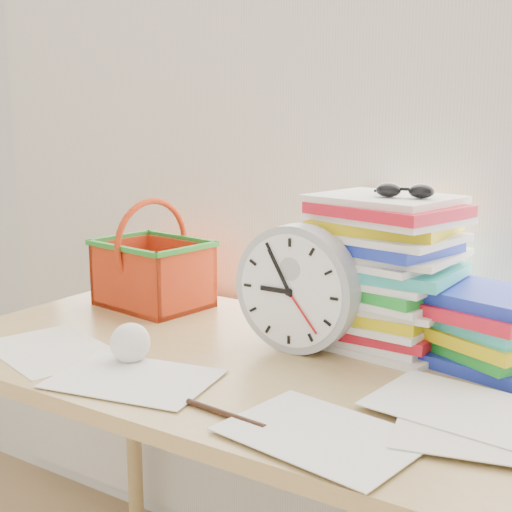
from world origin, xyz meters
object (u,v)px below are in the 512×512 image
Objects in this scene: clock at (297,289)px; desk at (268,397)px; basket at (153,254)px; paper_stack at (381,271)px; book_stack at (485,327)px.

desk is at bearing -98.57° from clock.
desk is 0.53m from basket.
desk is at bearing -121.22° from paper_stack.
paper_stack is at bearing 48.26° from clock.
basket is at bearing -176.78° from paper_stack.
paper_stack reaches higher than clock.
desk is 4.93× the size of book_stack.
book_stack is (0.22, -0.01, -0.08)m from paper_stack.
clock is 0.98× the size of basket.
clock reaches higher than book_stack.
clock is at bearing -131.74° from paper_stack.
paper_stack reaches higher than desk.
basket is at bearing 157.73° from desk.
clock is (0.01, 0.08, 0.20)m from desk.
paper_stack is at bearing 58.78° from desk.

